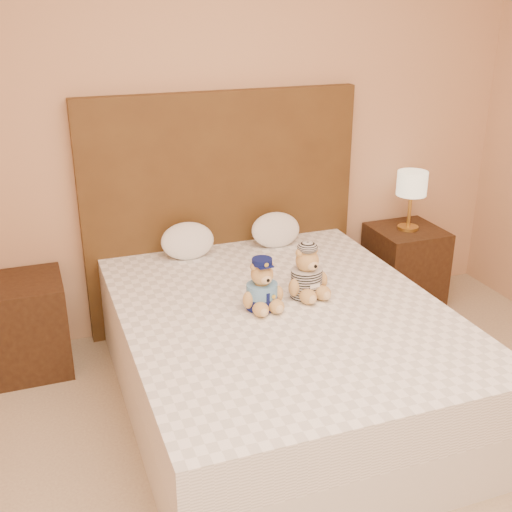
{
  "coord_description": "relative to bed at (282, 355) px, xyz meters",
  "views": [
    {
      "loc": [
        -1.14,
        -1.49,
        2.03
      ],
      "look_at": [
        -0.05,
        1.45,
        0.75
      ],
      "focal_mm": 45.0,
      "sensor_mm": 36.0,
      "label": 1
    }
  ],
  "objects": [
    {
      "name": "teddy_prisoner",
      "position": [
        0.17,
        0.09,
        0.41
      ],
      "size": [
        0.29,
        0.28,
        0.28
      ],
      "primitive_type": null,
      "rotation": [
        0.0,
        0.0,
        0.18
      ],
      "color": "#A67240",
      "rests_on": "bed"
    },
    {
      "name": "room_walls",
      "position": [
        0.0,
        -0.74,
        1.53
      ],
      "size": [
        4.04,
        4.52,
        2.72
      ],
      "color": "tan",
      "rests_on": "ground"
    },
    {
      "name": "teddy_police",
      "position": [
        -0.1,
        0.03,
        0.41
      ],
      "size": [
        0.25,
        0.24,
        0.27
      ],
      "primitive_type": null,
      "rotation": [
        0.0,
        0.0,
        0.08
      ],
      "color": "#A67240",
      "rests_on": "bed"
    },
    {
      "name": "nightstand_right",
      "position": [
        1.25,
        0.8,
        -0.0
      ],
      "size": [
        0.45,
        0.45,
        0.55
      ],
      "primitive_type": "cube",
      "color": "#392312",
      "rests_on": "ground"
    },
    {
      "name": "lamp",
      "position": [
        1.25,
        0.8,
        0.57
      ],
      "size": [
        0.2,
        0.2,
        0.4
      ],
      "color": "gold",
      "rests_on": "nightstand_right"
    },
    {
      "name": "pillow_left",
      "position": [
        -0.28,
        0.83,
        0.39
      ],
      "size": [
        0.33,
        0.21,
        0.23
      ],
      "primitive_type": "ellipsoid",
      "color": "white",
      "rests_on": "bed"
    },
    {
      "name": "headboard",
      "position": [
        0.0,
        1.01,
        0.47
      ],
      "size": [
        1.75,
        0.08,
        1.5
      ],
      "primitive_type": "cube",
      "color": "#533718",
      "rests_on": "ground"
    },
    {
      "name": "bed",
      "position": [
        0.0,
        0.0,
        0.0
      ],
      "size": [
        1.6,
        2.0,
        0.55
      ],
      "color": "white",
      "rests_on": "ground"
    },
    {
      "name": "pillow_right",
      "position": [
        0.29,
        0.83,
        0.39
      ],
      "size": [
        0.32,
        0.21,
        0.23
      ],
      "primitive_type": "ellipsoid",
      "color": "white",
      "rests_on": "bed"
    },
    {
      "name": "nightstand_left",
      "position": [
        -1.25,
        0.8,
        -0.0
      ],
      "size": [
        0.45,
        0.45,
        0.55
      ],
      "primitive_type": "cube",
      "color": "#392312",
      "rests_on": "ground"
    }
  ]
}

